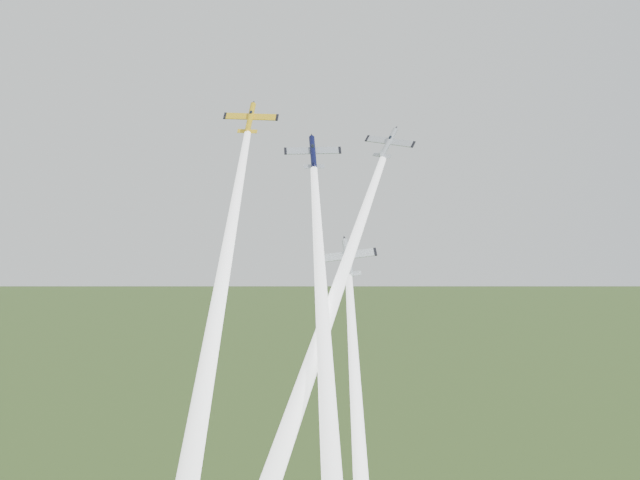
{
  "coord_description": "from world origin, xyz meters",
  "views": [
    {
      "loc": [
        4.15,
        -113.52,
        96.13
      ],
      "look_at": [
        0.0,
        -6.0,
        92.0
      ],
      "focal_mm": 45.0,
      "sensor_mm": 36.0,
      "label": 1
    }
  ],
  "objects_px": {
    "plane_navy": "(313,152)",
    "plane_silver_low": "(348,258)",
    "plane_yellow": "(250,118)",
    "plane_silver_right": "(388,143)"
  },
  "relations": [
    {
      "from": "plane_yellow",
      "to": "plane_silver_right",
      "type": "xyz_separation_m",
      "value": [
        19.6,
        -2.56,
        -3.79
      ]
    },
    {
      "from": "plane_yellow",
      "to": "plane_navy",
      "type": "xyz_separation_m",
      "value": [
        9.2,
        -4.88,
        -5.24
      ]
    },
    {
      "from": "plane_silver_right",
      "to": "plane_silver_low",
      "type": "height_order",
      "value": "plane_silver_right"
    },
    {
      "from": "plane_navy",
      "to": "plane_yellow",
      "type": "bearing_deg",
      "value": 145.98
    },
    {
      "from": "plane_yellow",
      "to": "plane_silver_right",
      "type": "relative_size",
      "value": 1.1
    },
    {
      "from": "plane_yellow",
      "to": "plane_silver_right",
      "type": "height_order",
      "value": "plane_yellow"
    },
    {
      "from": "plane_navy",
      "to": "plane_silver_low",
      "type": "height_order",
      "value": "plane_navy"
    },
    {
      "from": "plane_navy",
      "to": "plane_silver_low",
      "type": "xyz_separation_m",
      "value": [
        4.78,
        -1.21,
        -14.32
      ]
    },
    {
      "from": "plane_yellow",
      "to": "plane_silver_right",
      "type": "distance_m",
      "value": 20.13
    },
    {
      "from": "plane_yellow",
      "to": "plane_navy",
      "type": "relative_size",
      "value": 1.01
    }
  ]
}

